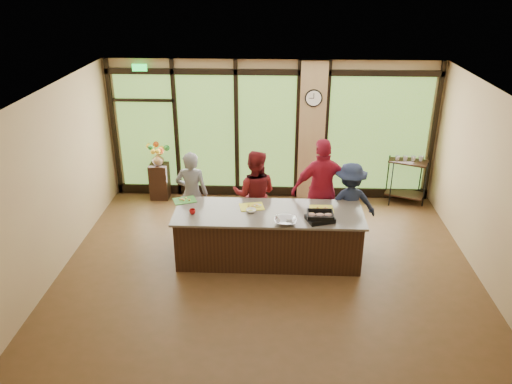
# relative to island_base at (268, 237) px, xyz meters

# --- Properties ---
(floor) EXTENTS (7.00, 7.00, 0.00)m
(floor) POSITION_rel_island_base_xyz_m (0.00, -0.30, -0.44)
(floor) COLOR #4E371B
(floor) RESTS_ON ground
(ceiling) EXTENTS (7.00, 7.00, 0.00)m
(ceiling) POSITION_rel_island_base_xyz_m (0.00, -0.30, 2.56)
(ceiling) COLOR silver
(ceiling) RESTS_ON back_wall
(back_wall) EXTENTS (7.00, 0.00, 7.00)m
(back_wall) POSITION_rel_island_base_xyz_m (0.00, 2.70, 1.06)
(back_wall) COLOR tan
(back_wall) RESTS_ON floor
(left_wall) EXTENTS (0.00, 6.00, 6.00)m
(left_wall) POSITION_rel_island_base_xyz_m (-3.50, -0.30, 1.06)
(left_wall) COLOR tan
(left_wall) RESTS_ON floor
(right_wall) EXTENTS (0.00, 6.00, 6.00)m
(right_wall) POSITION_rel_island_base_xyz_m (3.50, -0.30, 1.06)
(right_wall) COLOR tan
(right_wall) RESTS_ON floor
(window_wall) EXTENTS (6.90, 0.12, 3.00)m
(window_wall) POSITION_rel_island_base_xyz_m (0.16, 2.65, 0.95)
(window_wall) COLOR tan
(window_wall) RESTS_ON floor
(island_base) EXTENTS (3.10, 1.00, 0.88)m
(island_base) POSITION_rel_island_base_xyz_m (0.00, 0.00, 0.00)
(island_base) COLOR black
(island_base) RESTS_ON floor
(countertop) EXTENTS (3.20, 1.10, 0.04)m
(countertop) POSITION_rel_island_base_xyz_m (0.00, 0.00, 0.46)
(countertop) COLOR slate
(countertop) RESTS_ON island_base
(wall_clock) EXTENTS (0.36, 0.04, 0.36)m
(wall_clock) POSITION_rel_island_base_xyz_m (0.85, 2.57, 1.81)
(wall_clock) COLOR black
(wall_clock) RESTS_ON window_wall
(cook_left) EXTENTS (0.62, 0.42, 1.66)m
(cook_left) POSITION_rel_island_base_xyz_m (-1.45, 0.86, 0.39)
(cook_left) COLOR slate
(cook_left) RESTS_ON floor
(cook_midleft) EXTENTS (0.89, 0.73, 1.71)m
(cook_midleft) POSITION_rel_island_base_xyz_m (-0.28, 0.83, 0.42)
(cook_midleft) COLOR maroon
(cook_midleft) RESTS_ON floor
(cook_midright) EXTENTS (1.21, 0.67, 1.95)m
(cook_midright) POSITION_rel_island_base_xyz_m (0.96, 0.82, 0.54)
(cook_midright) COLOR maroon
(cook_midright) RESTS_ON floor
(cook_right) EXTENTS (1.07, 0.70, 1.56)m
(cook_right) POSITION_rel_island_base_xyz_m (1.45, 0.68, 0.34)
(cook_right) COLOR #1C253E
(cook_right) RESTS_ON floor
(roasting_pan) EXTENTS (0.51, 0.45, 0.08)m
(roasting_pan) POSITION_rel_island_base_xyz_m (0.84, -0.28, 0.52)
(roasting_pan) COLOR black
(roasting_pan) RESTS_ON countertop
(mixing_bowl) EXTENTS (0.36, 0.36, 0.09)m
(mixing_bowl) POSITION_rel_island_base_xyz_m (0.27, -0.42, 0.52)
(mixing_bowl) COLOR silver
(mixing_bowl) RESTS_ON countertop
(cutting_board_left) EXTENTS (0.47, 0.41, 0.01)m
(cutting_board_left) POSITION_rel_island_base_xyz_m (-1.50, 0.38, 0.49)
(cutting_board_left) COLOR #419335
(cutting_board_left) RESTS_ON countertop
(cutting_board_center) EXTENTS (0.46, 0.38, 0.01)m
(cutting_board_center) POSITION_rel_island_base_xyz_m (-0.30, 0.17, 0.49)
(cutting_board_center) COLOR yellow
(cutting_board_center) RESTS_ON countertop
(cutting_board_right) EXTENTS (0.41, 0.31, 0.01)m
(cutting_board_right) POSITION_rel_island_base_xyz_m (0.90, 0.14, 0.49)
(cutting_board_right) COLOR yellow
(cutting_board_right) RESTS_ON countertop
(prep_bowl_near) EXTENTS (0.19, 0.19, 0.05)m
(prep_bowl_near) POSITION_rel_island_base_xyz_m (-0.30, -0.02, 0.51)
(prep_bowl_near) COLOR white
(prep_bowl_near) RESTS_ON countertop
(prep_bowl_mid) EXTENTS (0.15, 0.15, 0.04)m
(prep_bowl_mid) POSITION_rel_island_base_xyz_m (0.34, -0.28, 0.50)
(prep_bowl_mid) COLOR white
(prep_bowl_mid) RESTS_ON countertop
(prep_bowl_far) EXTENTS (0.16, 0.16, 0.03)m
(prep_bowl_far) POSITION_rel_island_base_xyz_m (-0.19, 0.19, 0.49)
(prep_bowl_far) COLOR white
(prep_bowl_far) RESTS_ON countertop
(red_ramekin) EXTENTS (0.13, 0.13, 0.08)m
(red_ramekin) POSITION_rel_island_base_xyz_m (-1.28, -0.13, 0.52)
(red_ramekin) COLOR #A31011
(red_ramekin) RESTS_ON countertop
(flower_stand) EXTENTS (0.39, 0.39, 0.78)m
(flower_stand) POSITION_rel_island_base_xyz_m (-2.45, 2.45, -0.05)
(flower_stand) COLOR black
(flower_stand) RESTS_ON floor
(flower_vase) EXTENTS (0.34, 0.34, 0.27)m
(flower_vase) POSITION_rel_island_base_xyz_m (-2.45, 2.45, 0.48)
(flower_vase) COLOR #947650
(flower_vase) RESTS_ON flower_stand
(bar_cart) EXTENTS (0.89, 0.72, 1.07)m
(bar_cart) POSITION_rel_island_base_xyz_m (2.91, 2.45, 0.20)
(bar_cart) COLOR black
(bar_cart) RESTS_ON floor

